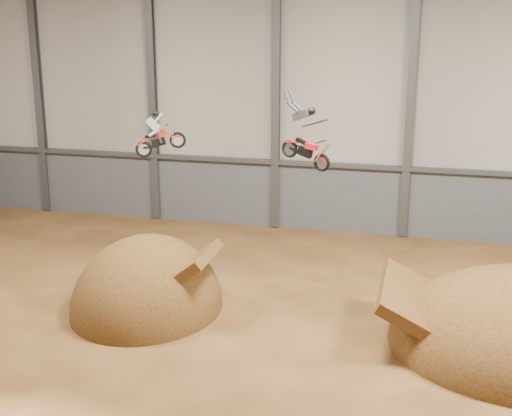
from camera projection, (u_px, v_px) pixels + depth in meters
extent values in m
plane|color=#472A12|center=(279.00, 366.00, 23.30)|extent=(40.00, 40.00, 0.00)
cube|color=#9E988C|center=(342.00, 96.00, 35.40)|extent=(40.00, 0.10, 14.00)
cube|color=#4D5054|center=(339.00, 199.00, 36.74)|extent=(39.80, 0.18, 3.50)
cube|color=#47494F|center=(339.00, 165.00, 36.11)|extent=(39.80, 0.35, 0.20)
cube|color=#47494F|center=(38.00, 88.00, 39.01)|extent=(0.40, 0.36, 13.90)
cube|color=#47494F|center=(152.00, 91.00, 37.49)|extent=(0.40, 0.36, 13.90)
cube|color=#47494F|center=(276.00, 95.00, 35.97)|extent=(0.40, 0.36, 13.90)
cube|color=#47494F|center=(411.00, 99.00, 34.45)|extent=(0.40, 0.36, 13.90)
ellipsoid|color=#3A230E|center=(148.00, 308.00, 27.71)|extent=(5.75, 6.64, 5.75)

